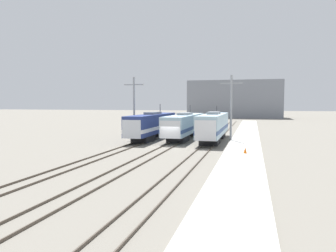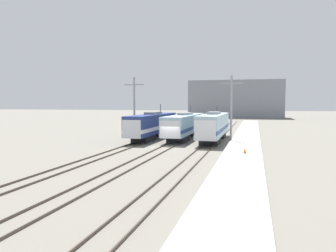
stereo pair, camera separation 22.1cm
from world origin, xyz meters
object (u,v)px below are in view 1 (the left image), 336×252
locomotive_far_left (152,125)px  traffic_cone (245,150)px  catenary_tower_right (231,107)px  catenary_tower_left (134,106)px  locomotive_center (184,125)px  locomotive_far_right (213,126)px

locomotive_far_left → traffic_cone: locomotive_far_left is taller
locomotive_far_left → catenary_tower_right: 12.43m
catenary_tower_left → catenary_tower_right: same height
locomotive_center → traffic_cone: 17.67m
catenary_tower_left → catenary_tower_right: bearing=0.0°
locomotive_far_right → catenary_tower_right: size_ratio=1.86×
locomotive_far_right → catenary_tower_right: bearing=-6.5°
locomotive_far_right → traffic_cone: (4.79, -12.44, -1.61)m
locomotive_far_left → locomotive_far_right: bearing=-4.3°
locomotive_center → traffic_cone: locomotive_center is taller
catenary_tower_right → traffic_cone: size_ratio=15.45×
locomotive_far_right → traffic_cone: size_ratio=28.76×
locomotive_far_right → catenary_tower_right: 3.80m
locomotive_center → locomotive_far_right: (4.77, -2.34, 0.11)m
locomotive_center → locomotive_far_right: size_ratio=1.10×
locomotive_far_left → catenary_tower_right: (12.05, -1.00, 2.89)m
traffic_cone → catenary_tower_right: bearing=100.6°
catenary_tower_left → traffic_cone: size_ratio=15.45×
locomotive_far_left → locomotive_center: (4.77, 1.62, -0.05)m
catenary_tower_left → traffic_cone: (16.84, -12.15, -4.44)m
locomotive_far_left → catenary_tower_left: catenary_tower_left is taller
catenary_tower_left → traffic_cone: catenary_tower_left is taller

